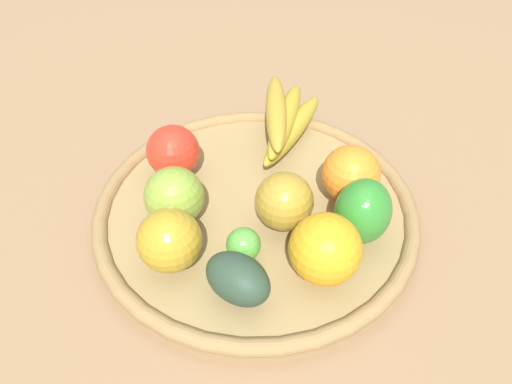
# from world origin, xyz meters

# --- Properties ---
(ground_plane) EXTENTS (2.40, 2.40, 0.00)m
(ground_plane) POSITION_xyz_m (0.00, 0.00, 0.00)
(ground_plane) COLOR #936F4F
(ground_plane) RESTS_ON ground
(basket) EXTENTS (0.42, 0.42, 0.03)m
(basket) POSITION_xyz_m (0.00, 0.00, 0.02)
(basket) COLOR #9B8051
(basket) RESTS_ON ground_plane
(apple_2) EXTENTS (0.10, 0.10, 0.07)m
(apple_2) POSITION_xyz_m (0.03, -0.04, 0.07)
(apple_2) COLOR #AB862B
(apple_2) RESTS_ON basket
(apple_1) EXTENTS (0.10, 0.10, 0.07)m
(apple_1) POSITION_xyz_m (-0.10, -0.01, 0.07)
(apple_1) COLOR olive
(apple_1) RESTS_ON basket
(banana_bunch) EXTENTS (0.13, 0.19, 0.06)m
(banana_bunch) POSITION_xyz_m (0.06, 0.13, 0.06)
(banana_bunch) COLOR #AE952A
(banana_bunch) RESTS_ON basket
(orange_0) EXTENTS (0.08, 0.08, 0.08)m
(orange_0) POSITION_xyz_m (0.06, -0.12, 0.07)
(orange_0) COLOR orange
(orange_0) RESTS_ON basket
(avocado) EXTENTS (0.09, 0.09, 0.05)m
(avocado) POSITION_xyz_m (-0.04, -0.14, 0.06)
(avocado) COLOR #2B4131
(avocado) RESTS_ON basket
(apple_3) EXTENTS (0.09, 0.09, 0.07)m
(apple_3) POSITION_xyz_m (-0.10, 0.07, 0.07)
(apple_3) COLOR red
(apple_3) RESTS_ON basket
(lime_0) EXTENTS (0.05, 0.05, 0.04)m
(lime_0) POSITION_xyz_m (-0.02, -0.08, 0.05)
(lime_0) COLOR #54A33E
(lime_0) RESTS_ON basket
(orange_1) EXTENTS (0.08, 0.08, 0.07)m
(orange_1) POSITION_xyz_m (0.12, 0.00, 0.07)
(orange_1) COLOR orange
(orange_1) RESTS_ON basket
(apple_0) EXTENTS (0.10, 0.10, 0.07)m
(apple_0) POSITION_xyz_m (-0.11, -0.08, 0.07)
(apple_0) COLOR #B28C25
(apple_0) RESTS_ON basket
(bell_pepper) EXTENTS (0.09, 0.10, 0.08)m
(bell_pepper) POSITION_xyz_m (0.12, -0.07, 0.07)
(bell_pepper) COLOR #2F822C
(bell_pepper) RESTS_ON basket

